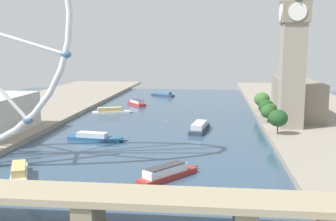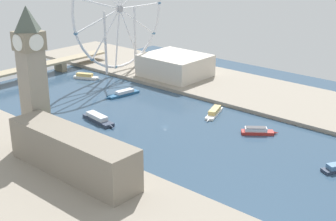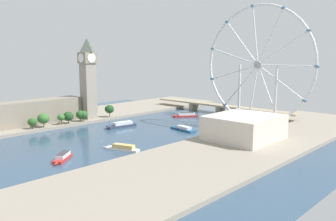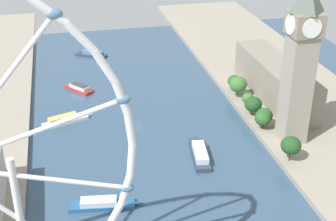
{
  "view_description": "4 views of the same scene",
  "coord_description": "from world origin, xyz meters",
  "px_view_note": "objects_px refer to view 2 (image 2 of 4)",
  "views": [
    {
      "loc": [
        -34.61,
        290.23,
        52.09
      ],
      "look_at": [
        -8.41,
        58.79,
        14.74
      ],
      "focal_mm": 43.33,
      "sensor_mm": 36.0,
      "label": 1
    },
    {
      "loc": [
        -246.61,
        -220.0,
        133.72
      ],
      "look_at": [
        0.32,
        -2.47,
        13.08
      ],
      "focal_mm": 51.54,
      "sensor_mm": 36.0,
      "label": 2
    },
    {
      "loc": [
        257.63,
        -186.13,
        75.85
      ],
      "look_at": [
        24.08,
        61.6,
        21.2
      ],
      "focal_mm": 37.96,
      "sensor_mm": 36.0,
      "label": 3
    },
    {
      "loc": [
        41.26,
        264.7,
        145.07
      ],
      "look_at": [
        -14.95,
        16.55,
        16.11
      ],
      "focal_mm": 52.65,
      "sensor_mm": 36.0,
      "label": 4
    }
  ],
  "objects_px": {
    "river_bridge": "(23,71)",
    "tour_boat_5": "(214,112)",
    "tour_boat_6": "(38,91)",
    "tour_boat_2": "(257,131)",
    "clock_tower": "(32,74)",
    "ferris_wheel": "(120,10)",
    "tour_boat_3": "(86,76)",
    "parliament_block": "(72,153)",
    "riverside_hall": "(175,65)",
    "tour_boat_0": "(98,119)",
    "tour_boat_1": "(123,93)"
  },
  "relations": [
    {
      "from": "river_bridge",
      "to": "tour_boat_2",
      "type": "bearing_deg",
      "value": -82.31
    },
    {
      "from": "tour_boat_0",
      "to": "tour_boat_1",
      "type": "distance_m",
      "value": 65.37
    },
    {
      "from": "ferris_wheel",
      "to": "tour_boat_5",
      "type": "bearing_deg",
      "value": -104.15
    },
    {
      "from": "clock_tower",
      "to": "parliament_block",
      "type": "relative_size",
      "value": 0.97
    },
    {
      "from": "tour_boat_0",
      "to": "tour_boat_1",
      "type": "height_order",
      "value": "tour_boat_0"
    },
    {
      "from": "tour_boat_1",
      "to": "clock_tower",
      "type": "bearing_deg",
      "value": 25.21
    },
    {
      "from": "riverside_hall",
      "to": "tour_boat_2",
      "type": "height_order",
      "value": "riverside_hall"
    },
    {
      "from": "tour_boat_6",
      "to": "tour_boat_2",
      "type": "bearing_deg",
      "value": 52.94
    },
    {
      "from": "river_bridge",
      "to": "tour_boat_0",
      "type": "distance_m",
      "value": 142.85
    },
    {
      "from": "parliament_block",
      "to": "tour_boat_6",
      "type": "distance_m",
      "value": 168.68
    },
    {
      "from": "ferris_wheel",
      "to": "riverside_hall",
      "type": "relative_size",
      "value": 2.02
    },
    {
      "from": "tour_boat_3",
      "to": "tour_boat_0",
      "type": "bearing_deg",
      "value": -59.98
    },
    {
      "from": "clock_tower",
      "to": "ferris_wheel",
      "type": "height_order",
      "value": "ferris_wheel"
    },
    {
      "from": "ferris_wheel",
      "to": "river_bridge",
      "type": "bearing_deg",
      "value": 146.37
    },
    {
      "from": "river_bridge",
      "to": "tour_boat_0",
      "type": "relative_size",
      "value": 5.38
    },
    {
      "from": "river_bridge",
      "to": "tour_boat_6",
      "type": "bearing_deg",
      "value": -109.7
    },
    {
      "from": "clock_tower",
      "to": "tour_boat_0",
      "type": "distance_m",
      "value": 72.29
    },
    {
      "from": "tour_boat_5",
      "to": "parliament_block",
      "type": "bearing_deg",
      "value": -19.63
    },
    {
      "from": "tour_boat_1",
      "to": "tour_boat_6",
      "type": "distance_m",
      "value": 76.77
    },
    {
      "from": "tour_boat_0",
      "to": "parliament_block",
      "type": "bearing_deg",
      "value": -42.15
    },
    {
      "from": "tour_boat_2",
      "to": "tour_boat_6",
      "type": "relative_size",
      "value": 0.83
    },
    {
      "from": "ferris_wheel",
      "to": "tour_boat_6",
      "type": "height_order",
      "value": "ferris_wheel"
    },
    {
      "from": "clock_tower",
      "to": "tour_boat_0",
      "type": "xyz_separation_m",
      "value": [
        54.42,
        2.38,
        -47.52
      ]
    },
    {
      "from": "tour_boat_3",
      "to": "tour_boat_5",
      "type": "bearing_deg",
      "value": -24.15
    },
    {
      "from": "ferris_wheel",
      "to": "tour_boat_6",
      "type": "distance_m",
      "value": 115.53
    },
    {
      "from": "tour_boat_5",
      "to": "tour_boat_6",
      "type": "xyz_separation_m",
      "value": [
        -61.18,
        149.32,
        0.31
      ]
    },
    {
      "from": "ferris_wheel",
      "to": "tour_boat_0",
      "type": "bearing_deg",
      "value": -140.87
    },
    {
      "from": "tour_boat_5",
      "to": "riverside_hall",
      "type": "bearing_deg",
      "value": -142.04
    },
    {
      "from": "tour_boat_5",
      "to": "river_bridge",
      "type": "bearing_deg",
      "value": -97.04
    },
    {
      "from": "riverside_hall",
      "to": "river_bridge",
      "type": "xyz_separation_m",
      "value": [
        -100.38,
        108.32,
        -4.39
      ]
    },
    {
      "from": "ferris_wheel",
      "to": "tour_boat_1",
      "type": "xyz_separation_m",
      "value": [
        -49.85,
        -54.63,
        -62.46
      ]
    },
    {
      "from": "parliament_block",
      "to": "tour_boat_5",
      "type": "relative_size",
      "value": 2.82
    },
    {
      "from": "ferris_wheel",
      "to": "tour_boat_0",
      "type": "xyz_separation_m",
      "value": [
        -106.74,
        -86.83,
        -61.91
      ]
    },
    {
      "from": "tour_boat_2",
      "to": "tour_boat_3",
      "type": "relative_size",
      "value": 0.85
    },
    {
      "from": "ferris_wheel",
      "to": "river_bridge",
      "type": "distance_m",
      "value": 111.15
    },
    {
      "from": "ferris_wheel",
      "to": "tour_boat_6",
      "type": "relative_size",
      "value": 4.26
    },
    {
      "from": "ferris_wheel",
      "to": "river_bridge",
      "type": "xyz_separation_m",
      "value": [
        -80.29,
        53.4,
        -55.3
      ]
    },
    {
      "from": "parliament_block",
      "to": "riverside_hall",
      "type": "height_order",
      "value": "parliament_block"
    },
    {
      "from": "parliament_block",
      "to": "tour_boat_5",
      "type": "xyz_separation_m",
      "value": [
        138.43,
        0.05,
        -13.46
      ]
    },
    {
      "from": "riverside_hall",
      "to": "tour_boat_0",
      "type": "xyz_separation_m",
      "value": [
        -126.83,
        -31.9,
        -11.0
      ]
    },
    {
      "from": "parliament_block",
      "to": "riverside_hall",
      "type": "relative_size",
      "value": 1.56
    },
    {
      "from": "clock_tower",
      "to": "tour_boat_2",
      "type": "xyz_separation_m",
      "value": [
        113.73,
        -100.64,
        -47.73
      ]
    },
    {
      "from": "parliament_block",
      "to": "tour_boat_2",
      "type": "xyz_separation_m",
      "value": [
        127.21,
        -46.13,
        -13.36
      ]
    },
    {
      "from": "river_bridge",
      "to": "tour_boat_2",
      "type": "distance_m",
      "value": 245.55
    },
    {
      "from": "tour_boat_1",
      "to": "river_bridge",
      "type": "bearing_deg",
      "value": -66.31
    },
    {
      "from": "parliament_block",
      "to": "tour_boat_1",
      "type": "height_order",
      "value": "parliament_block"
    },
    {
      "from": "river_bridge",
      "to": "tour_boat_5",
      "type": "height_order",
      "value": "river_bridge"
    },
    {
      "from": "ferris_wheel",
      "to": "tour_boat_5",
      "type": "distance_m",
      "value": 160.69
    },
    {
      "from": "tour_boat_2",
      "to": "tour_boat_5",
      "type": "height_order",
      "value": "tour_boat_2"
    },
    {
      "from": "tour_boat_6",
      "to": "clock_tower",
      "type": "bearing_deg",
      "value": 4.69
    }
  ]
}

